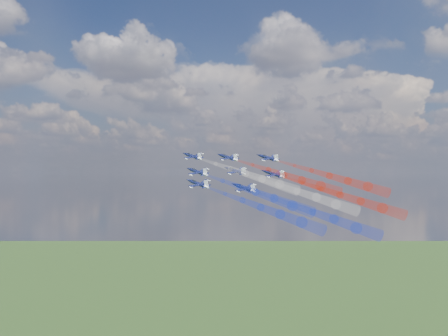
% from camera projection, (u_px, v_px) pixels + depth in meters
% --- Properties ---
extents(jet_lead, '(12.95, 11.66, 7.20)m').
position_uv_depth(jet_lead, '(193.00, 156.00, 184.80)').
color(jet_lead, black).
extents(trail_lead, '(39.07, 18.45, 14.30)m').
position_uv_depth(trail_lead, '(246.00, 174.00, 168.88)').
color(trail_lead, white).
extents(jet_inner_left, '(12.95, 11.66, 7.20)m').
position_uv_depth(jet_inner_left, '(198.00, 172.00, 171.75)').
color(jet_inner_left, black).
extents(trail_inner_left, '(39.07, 18.45, 14.30)m').
position_uv_depth(trail_inner_left, '(256.00, 192.00, 155.83)').
color(trail_inner_left, '#1B37E8').
extents(jet_inner_right, '(12.95, 11.66, 7.20)m').
position_uv_depth(jet_inner_right, '(228.00, 157.00, 184.04)').
color(jet_inner_right, black).
extents(trail_inner_right, '(39.07, 18.45, 14.30)m').
position_uv_depth(trail_inner_right, '(285.00, 175.00, 168.12)').
color(trail_inner_right, red).
extents(jet_outer_left, '(12.95, 11.66, 7.20)m').
position_uv_depth(jet_outer_left, '(198.00, 184.00, 160.39)').
color(jet_outer_left, black).
extents(trail_outer_left, '(39.07, 18.45, 14.30)m').
position_uv_depth(trail_outer_left, '(261.00, 207.00, 144.48)').
color(trail_outer_left, '#1B37E8').
extents(jet_center_third, '(12.95, 11.66, 7.20)m').
position_uv_depth(jet_center_third, '(236.00, 171.00, 172.66)').
color(jet_center_third, black).
extents(trail_center_third, '(39.07, 18.45, 14.30)m').
position_uv_depth(trail_center_third, '(297.00, 191.00, 156.74)').
color(trail_center_third, white).
extents(jet_outer_right, '(12.95, 11.66, 7.20)m').
position_uv_depth(jet_outer_right, '(268.00, 158.00, 182.67)').
color(jet_outer_right, black).
extents(trail_outer_right, '(39.07, 18.45, 14.30)m').
position_uv_depth(trail_outer_right, '(329.00, 176.00, 166.75)').
color(trail_outer_right, red).
extents(jet_rear_left, '(12.95, 11.66, 7.20)m').
position_uv_depth(jet_rear_left, '(244.00, 188.00, 159.50)').
color(jet_rear_left, black).
extents(trail_rear_left, '(39.07, 18.45, 14.30)m').
position_uv_depth(trail_rear_left, '(313.00, 212.00, 143.58)').
color(trail_rear_left, '#1B37E8').
extents(jet_rear_right, '(12.95, 11.66, 7.20)m').
position_uv_depth(jet_rear_right, '(274.00, 174.00, 170.68)').
color(jet_rear_right, black).
extents(trail_rear_right, '(39.07, 18.45, 14.30)m').
position_uv_depth(trail_rear_right, '(340.00, 195.00, 154.76)').
color(trail_rear_right, red).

